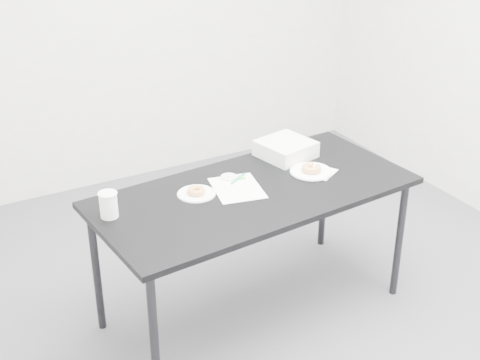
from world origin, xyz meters
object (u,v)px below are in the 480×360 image
pen (238,179)px  plate_far (196,194)px  donut_near (311,168)px  bakery_box (286,149)px  table (254,199)px  coffee_cup (109,205)px  plate_near (311,172)px  scorecard (237,188)px  donut_far (196,191)px

pen → plate_far: 0.28m
donut_near → bakery_box: bakery_box is taller
table → coffee_cup: bearing=168.2°
plate_near → donut_near: size_ratio=2.13×
plate_near → coffee_cup: bearing=176.5°
table → plate_near: (0.38, 0.03, 0.07)m
table → pen: bearing=92.5°
table → pen: (-0.02, 0.14, 0.07)m
donut_near → coffee_cup: coffee_cup is taller
scorecard → plate_far: size_ratio=1.54×
scorecard → donut_near: size_ratio=2.81×
table → plate_near: 0.38m
pen → donut_far: bearing=157.8°
scorecard → coffee_cup: (-0.69, 0.04, 0.06)m
table → donut_far: (-0.29, 0.10, 0.08)m
plate_far → table: bearing=-19.1°
scorecard → donut_far: size_ratio=3.29×
bakery_box → coffee_cup: bearing=177.5°
pen → plate_near: pen is taller
donut_near → plate_far: 0.67m
scorecard → bakery_box: bakery_box is taller
pen → plate_far: pen is taller
donut_far → coffee_cup: (-0.47, -0.01, 0.04)m
coffee_cup → bakery_box: coffee_cup is taller
coffee_cup → pen: bearing=3.8°
plate_near → coffee_cup: size_ratio=1.78×
scorecard → bakery_box: 0.50m
table → plate_near: size_ratio=7.51×
scorecard → plate_far: bearing=-179.0°
pen → plate_near: (0.40, -0.12, -0.00)m
pen → scorecard: bearing=-153.4°
plate_near → donut_near: (0.00, 0.00, 0.02)m
pen → coffee_cup: coffee_cup is taller
plate_far → pen: bearing=9.0°
plate_far → donut_far: (0.00, 0.00, 0.02)m
donut_far → donut_near: bearing=-6.4°
pen → coffee_cup: (-0.74, -0.05, 0.06)m
scorecard → plate_far: 0.22m
pen → donut_far: 0.28m
plate_near → table: bearing=-176.2°
coffee_cup → bakery_box: 1.15m
table → donut_near: bearing=-0.9°
scorecard → coffee_cup: size_ratio=2.35×
coffee_cup → plate_near: bearing=-3.5°
donut_near → plate_far: bearing=173.6°
bakery_box → table: bearing=-154.8°
pen → donut_far: donut_far is taller
table → pen: 0.16m
table → donut_near: donut_near is taller
scorecard → plate_near: size_ratio=1.32×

